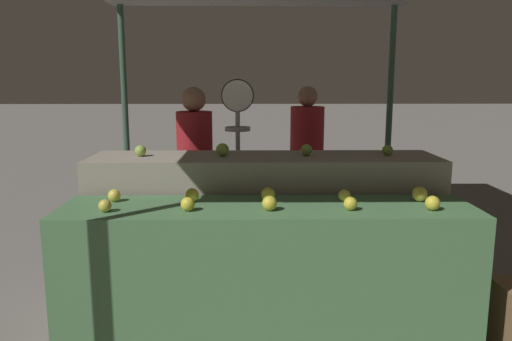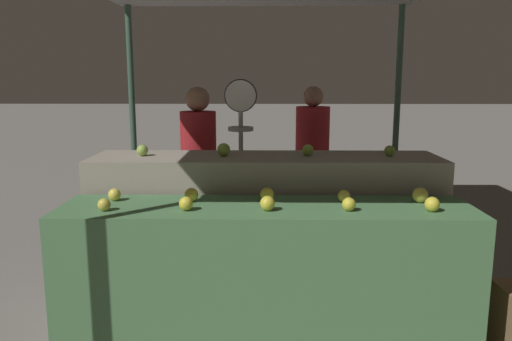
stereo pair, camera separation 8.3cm
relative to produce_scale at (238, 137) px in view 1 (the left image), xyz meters
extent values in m
cylinder|color=#33513D|center=(-1.33, 1.84, 0.05)|extent=(0.07, 0.07, 2.42)
cylinder|color=#33513D|center=(1.72, 1.84, 0.05)|extent=(0.07, 0.07, 2.42)
cube|color=#4C7A4C|center=(0.19, -1.18, -0.71)|extent=(2.35, 0.55, 0.90)
cube|color=gray|center=(0.19, -0.58, -0.61)|extent=(2.35, 0.55, 1.09)
sphere|color=gold|center=(-0.69, -1.30, -0.22)|extent=(0.07, 0.07, 0.07)
sphere|color=gold|center=(-0.25, -1.28, -0.22)|extent=(0.08, 0.08, 0.08)
sphere|color=gold|center=(0.20, -1.28, -0.22)|extent=(0.08, 0.08, 0.08)
sphere|color=gold|center=(0.64, -1.28, -0.22)|extent=(0.07, 0.07, 0.07)
sphere|color=gold|center=(1.09, -1.29, -0.22)|extent=(0.08, 0.08, 0.08)
sphere|color=yellow|center=(-0.70, -1.07, -0.22)|extent=(0.07, 0.07, 0.07)
sphere|color=gold|center=(-0.25, -1.08, -0.22)|extent=(0.08, 0.08, 0.08)
sphere|color=gold|center=(0.20, -1.07, -0.22)|extent=(0.08, 0.08, 0.08)
sphere|color=yellow|center=(0.65, -1.08, -0.22)|extent=(0.07, 0.07, 0.07)
sphere|color=yellow|center=(1.09, -1.09, -0.21)|extent=(0.09, 0.09, 0.09)
sphere|color=#8EB247|center=(-0.64, -0.59, -0.03)|extent=(0.08, 0.08, 0.08)
sphere|color=#84AD3D|center=(-0.09, -0.59, -0.02)|extent=(0.09, 0.09, 0.09)
sphere|color=#7AA338|center=(0.48, -0.58, -0.02)|extent=(0.08, 0.08, 0.08)
sphere|color=#7AA338|center=(1.03, -0.58, -0.03)|extent=(0.07, 0.07, 0.07)
cylinder|color=#99999E|center=(0.00, 0.01, -0.41)|extent=(0.04, 0.04, 1.50)
cylinder|color=black|center=(0.00, 0.01, 0.32)|extent=(0.26, 0.01, 0.26)
cylinder|color=silver|center=(0.00, -0.01, 0.32)|extent=(0.24, 0.02, 0.24)
cylinder|color=#99999E|center=(0.00, -0.01, 0.13)|extent=(0.01, 0.01, 0.14)
cylinder|color=#99999E|center=(0.00, -0.01, 0.06)|extent=(0.20, 0.20, 0.03)
cube|color=#2D2D38|center=(-0.37, 0.24, -0.80)|extent=(0.23, 0.14, 0.72)
cylinder|color=maroon|center=(-0.37, 0.24, -0.13)|extent=(0.30, 0.30, 0.62)
sphere|color=#936B51|center=(-0.37, 0.24, 0.29)|extent=(0.20, 0.20, 0.20)
cube|color=#2D2D38|center=(0.68, 1.07, -0.80)|extent=(0.29, 0.23, 0.71)
cylinder|color=maroon|center=(0.68, 1.07, -0.13)|extent=(0.44, 0.44, 0.62)
sphere|color=#936B51|center=(0.68, 1.07, 0.28)|extent=(0.20, 0.20, 0.20)
camera|label=1|loc=(0.09, -3.92, 0.45)|focal=35.00mm
camera|label=2|loc=(0.17, -3.92, 0.45)|focal=35.00mm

